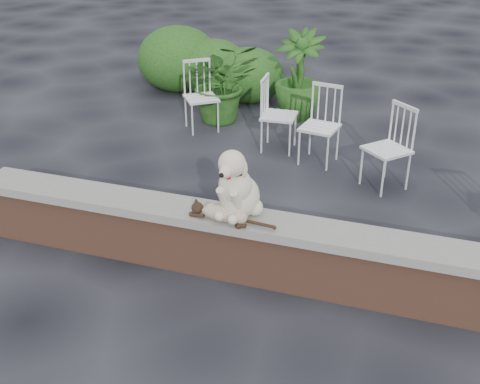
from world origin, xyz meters
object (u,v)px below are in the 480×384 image
(cat, at_px, (225,213))
(potted_plant_a, at_px, (222,82))
(dog, at_px, (240,180))
(chair_e, at_px, (279,115))
(chair_b, at_px, (320,126))
(chair_a, at_px, (201,97))
(potted_plant_b, at_px, (299,75))
(chair_d, at_px, (387,148))

(cat, relative_size, potted_plant_a, 0.78)
(potted_plant_a, bearing_deg, dog, -67.70)
(chair_e, bearing_deg, chair_b, -115.69)
(chair_a, xyz_separation_m, potted_plant_a, (0.14, 0.43, 0.10))
(potted_plant_b, bearing_deg, potted_plant_a, -153.98)
(dog, xyz_separation_m, potted_plant_b, (-0.45, 3.99, -0.27))
(chair_a, xyz_separation_m, chair_d, (2.58, -1.00, 0.00))
(potted_plant_b, bearing_deg, chair_b, -67.32)
(cat, xyz_separation_m, chair_a, (-1.50, 3.23, -0.19))
(cat, relative_size, chair_b, 0.94)
(chair_d, xyz_separation_m, potted_plant_a, (-2.44, 1.43, 0.10))
(chair_b, height_order, chair_a, same)
(dog, height_order, potted_plant_a, dog)
(chair_a, bearing_deg, chair_d, -58.21)
(chair_e, relative_size, chair_b, 1.00)
(chair_e, xyz_separation_m, potted_plant_a, (-1.05, 0.77, 0.10))
(dog, bearing_deg, potted_plant_b, 105.15)
(chair_b, xyz_separation_m, potted_plant_a, (-1.61, 1.00, 0.10))
(chair_e, height_order, chair_d, same)
(potted_plant_a, relative_size, potted_plant_b, 0.91)
(chair_e, relative_size, chair_a, 1.00)
(chair_b, distance_m, chair_d, 0.94)
(chair_a, distance_m, potted_plant_a, 0.46)
(chair_e, bearing_deg, potted_plant_b, -0.63)
(chair_a, bearing_deg, dog, -99.93)
(chair_d, bearing_deg, dog, -73.45)
(dog, distance_m, chair_b, 2.55)
(chair_d, height_order, potted_plant_b, potted_plant_b)
(chair_a, xyz_separation_m, potted_plant_b, (1.13, 0.91, 0.16))
(dog, height_order, potted_plant_b, potted_plant_b)
(chair_d, bearing_deg, chair_e, -162.87)
(cat, distance_m, chair_e, 2.91)
(chair_a, bearing_deg, cat, -102.17)
(cat, bearing_deg, chair_e, 104.90)
(chair_b, bearing_deg, chair_e, 166.39)
(cat, xyz_separation_m, potted_plant_a, (-1.36, 3.66, -0.08))
(chair_b, bearing_deg, cat, -86.53)
(chair_a, height_order, chair_d, same)
(cat, relative_size, chair_a, 0.94)
(cat, height_order, chair_b, chair_b)
(chair_b, bearing_deg, potted_plant_b, 121.55)
(cat, height_order, chair_e, chair_e)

